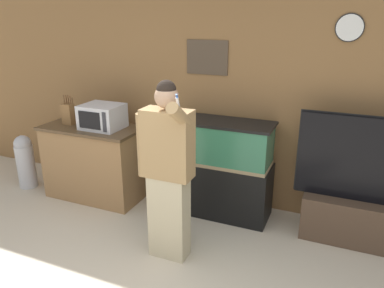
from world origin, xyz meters
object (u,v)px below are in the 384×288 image
(tv_on_stand, at_px, (365,208))
(trash_bin, at_px, (25,161))
(person_standing, at_px, (167,170))
(aquarium_on_stand, at_px, (220,168))
(knife_block, at_px, (68,113))
(counter_island, at_px, (95,162))
(microwave, at_px, (102,117))

(tv_on_stand, height_order, trash_bin, tv_on_stand)
(person_standing, bearing_deg, tv_on_stand, 29.00)
(aquarium_on_stand, bearing_deg, trash_bin, -172.41)
(knife_block, xyz_separation_m, person_standing, (1.76, -0.75, -0.18))
(counter_island, height_order, person_standing, person_standing)
(microwave, xyz_separation_m, aquarium_on_stand, (1.44, 0.21, -0.52))
(tv_on_stand, distance_m, trash_bin, 4.25)
(counter_island, xyz_separation_m, trash_bin, (-1.05, -0.14, -0.09))
(microwave, xyz_separation_m, tv_on_stand, (3.01, 0.20, -0.69))
(person_standing, distance_m, trash_bin, 2.61)
(counter_island, distance_m, microwave, 0.64)
(counter_island, distance_m, person_standing, 1.69)
(trash_bin, bearing_deg, counter_island, 7.87)
(microwave, relative_size, aquarium_on_stand, 0.40)
(trash_bin, bearing_deg, person_standing, -14.17)
(counter_island, relative_size, trash_bin, 1.70)
(aquarium_on_stand, xyz_separation_m, trash_bin, (-2.66, -0.35, -0.19))
(tv_on_stand, xyz_separation_m, trash_bin, (-4.24, -0.35, -0.02))
(counter_island, height_order, tv_on_stand, tv_on_stand)
(counter_island, height_order, trash_bin, counter_island)
(microwave, bearing_deg, aquarium_on_stand, 8.21)
(person_standing, bearing_deg, aquarium_on_stand, 79.60)
(tv_on_stand, xyz_separation_m, person_standing, (-1.76, -0.97, 0.51))
(knife_block, bearing_deg, person_standing, -23.13)
(microwave, xyz_separation_m, knife_block, (-0.50, -0.02, -0.01))
(tv_on_stand, distance_m, person_standing, 2.07)
(aquarium_on_stand, relative_size, tv_on_stand, 0.82)
(microwave, relative_size, person_standing, 0.27)
(tv_on_stand, bearing_deg, knife_block, -176.38)
(aquarium_on_stand, bearing_deg, tv_on_stand, -0.27)
(microwave, bearing_deg, person_standing, -31.58)
(microwave, xyz_separation_m, person_standing, (1.26, -0.77, -0.19))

